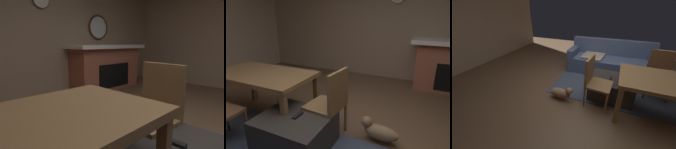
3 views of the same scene
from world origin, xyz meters
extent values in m
plane|color=brown|center=(0.00, 0.00, 0.00)|extent=(8.64, 8.64, 0.00)
cube|color=#9E846B|center=(0.00, -3.04, 1.27)|extent=(7.60, 0.12, 2.53)
cube|color=#2D2826|center=(0.45, 0.17, 0.21)|extent=(0.84, 0.72, 0.41)
cube|color=black|center=(0.42, 0.15, 0.43)|extent=(0.05, 0.16, 0.02)
cube|color=brown|center=(1.30, -0.19, 0.71)|extent=(1.51, 0.85, 0.06)
cube|color=brown|center=(0.61, 0.17, 0.34)|extent=(0.07, 0.07, 0.68)
cube|color=brown|center=(0.61, -0.56, 0.34)|extent=(0.07, 0.07, 0.68)
cube|color=brown|center=(1.99, -0.56, 0.34)|extent=(0.07, 0.07, 0.68)
cylinder|color=brown|center=(1.50, 0.33, 0.21)|extent=(0.04, 0.04, 0.41)
cylinder|color=brown|center=(1.10, 0.33, 0.21)|extent=(0.04, 0.04, 0.41)
cube|color=brown|center=(0.25, -0.19, 0.43)|extent=(0.48, 0.48, 0.04)
cube|color=brown|center=(0.05, -0.18, 0.69)|extent=(0.08, 0.44, 0.48)
cylinder|color=brown|center=(0.46, -0.01, 0.21)|extent=(0.04, 0.04, 0.41)
cylinder|color=brown|center=(0.43, -0.41, 0.21)|extent=(0.04, 0.04, 0.41)
cylinder|color=brown|center=(0.06, 0.02, 0.21)|extent=(0.04, 0.04, 0.41)
cylinder|color=brown|center=(0.03, -0.38, 0.21)|extent=(0.04, 0.04, 0.41)
ellipsoid|color=#8C6B4C|center=(-0.47, -0.33, 0.14)|extent=(0.45, 0.22, 0.19)
sphere|color=#8C6B4C|center=(-0.28, -0.35, 0.25)|extent=(0.14, 0.14, 0.14)
camera|label=1|loc=(1.59, 0.70, 1.11)|focal=30.04mm
camera|label=2|loc=(-0.84, 1.71, 1.57)|focal=29.94mm
camera|label=3|loc=(0.45, -2.35, 1.75)|focal=21.41mm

